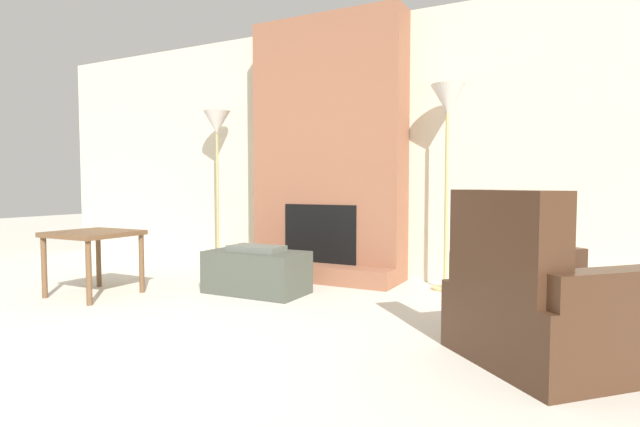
{
  "coord_description": "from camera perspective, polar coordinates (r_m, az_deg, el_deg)",
  "views": [
    {
      "loc": [
        2.27,
        -1.35,
        0.94
      ],
      "look_at": [
        0.0,
        3.0,
        0.65
      ],
      "focal_mm": 28.0,
      "sensor_mm": 36.0,
      "label": 1
    }
  ],
  "objects": [
    {
      "name": "ground_plane",
      "position": [
        2.8,
        -31.11,
        -16.73
      ],
      "size": [
        24.0,
        24.0,
        0.0
      ],
      "primitive_type": "plane",
      "color": "beige"
    },
    {
      "name": "floor_lamp_right",
      "position": [
        4.6,
        14.37,
        11.06
      ],
      "size": [
        0.3,
        0.3,
        1.81
      ],
      "color": "tan",
      "rests_on": "ground_plane"
    },
    {
      "name": "wall_back",
      "position": [
        5.26,
        1.95,
        7.25
      ],
      "size": [
        8.03,
        0.06,
        2.6
      ],
      "primitive_type": "cube",
      "color": "beige",
      "rests_on": "ground_plane"
    },
    {
      "name": "floor_lamp_left",
      "position": [
        5.75,
        -11.71,
        9.0
      ],
      "size": [
        0.3,
        0.3,
        1.76
      ],
      "color": "tan",
      "rests_on": "ground_plane"
    },
    {
      "name": "ottoman",
      "position": [
        4.38,
        -7.26,
        -6.56
      ],
      "size": [
        0.86,
        0.47,
        0.41
      ],
      "color": "#474C42",
      "rests_on": "ground_plane"
    },
    {
      "name": "side_table",
      "position": [
        4.63,
        -24.47,
        -2.78
      ],
      "size": [
        0.63,
        0.61,
        0.55
      ],
      "color": "brown",
      "rests_on": "ground_plane"
    },
    {
      "name": "fireplace",
      "position": [
        5.06,
        0.86,
        6.75
      ],
      "size": [
        1.58,
        0.61,
        2.6
      ],
      "color": "#935B42",
      "rests_on": "ground_plane"
    },
    {
      "name": "armchair",
      "position": [
        2.94,
        24.93,
        -10.14
      ],
      "size": [
        1.28,
        1.29,
        0.91
      ],
      "rotation": [
        0.0,
        0.0,
        2.36
      ],
      "color": "#422819",
      "rests_on": "ground_plane"
    }
  ]
}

